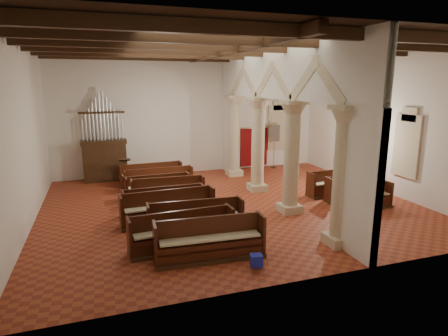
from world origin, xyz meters
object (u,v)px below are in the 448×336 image
pipe_organ (104,153)px  lectern (125,173)px  processional_banner (274,153)px  nave_pew_0 (210,246)px  aisle_pew_0 (370,199)px

pipe_organ → lectern: (0.86, -0.99, -0.84)m
pipe_organ → processional_banner: bearing=-0.4°
nave_pew_0 → processional_banner: bearing=58.9°
lectern → pipe_organ: bearing=133.0°
processional_banner → aisle_pew_0: (0.42, -7.46, -0.50)m
pipe_organ → nave_pew_0: 10.04m
processional_banner → aisle_pew_0: size_ratio=1.53×
processional_banner → nave_pew_0: size_ratio=0.87×
pipe_organ → processional_banner: (9.02, -0.06, -0.54)m
nave_pew_0 → aisle_pew_0: (6.99, 2.17, -0.05)m
lectern → nave_pew_0: bearing=-77.9°
aisle_pew_0 → processional_banner: bearing=94.1°
lectern → processional_banner: size_ratio=0.49×
nave_pew_0 → aisle_pew_0: nave_pew_0 is taller
pipe_organ → aisle_pew_0: 12.11m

